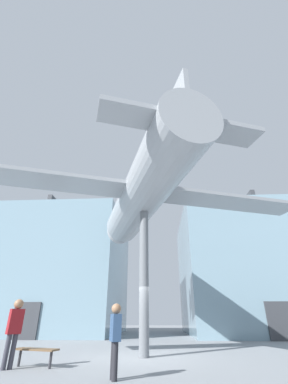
{
  "coord_description": "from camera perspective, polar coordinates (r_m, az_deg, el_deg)",
  "views": [
    {
      "loc": [
        0.62,
        -11.34,
        1.39
      ],
      "look_at": [
        0.0,
        0.0,
        6.92
      ],
      "focal_mm": 24.0,
      "sensor_mm": 36.0,
      "label": 1
    }
  ],
  "objects": [
    {
      "name": "suspended_airplane",
      "position": [
        12.86,
        -0.29,
        -0.43
      ],
      "size": [
        17.0,
        12.74,
        3.25
      ],
      "rotation": [
        0.0,
        0.0,
        0.32
      ],
      "color": "#93999E",
      "rests_on": "support_pylon_central"
    },
    {
      "name": "visitor_second",
      "position": [
        9.78,
        -26.84,
        -25.11
      ],
      "size": [
        0.44,
        0.44,
        1.89
      ],
      "rotation": [
        0.0,
        0.0,
        3.93
      ],
      "color": "#383842",
      "rests_on": "ground_plane"
    },
    {
      "name": "support_pylon_central",
      "position": [
        11.46,
        0.0,
        -18.27
      ],
      "size": [
        0.4,
        0.4,
        5.84
      ],
      "color": "slate",
      "rests_on": "ground_plane"
    },
    {
      "name": "plaza_bench",
      "position": [
        9.9,
        -22.87,
        -29.77
      ],
      "size": [
        1.49,
        0.77,
        0.5
      ],
      "rotation": [
        0.0,
        0.0,
        -0.27
      ],
      "color": "brown",
      "rests_on": "ground_plane"
    },
    {
      "name": "glass_pavilion_left",
      "position": [
        26.8,
        -17.48,
        -16.88
      ],
      "size": [
        10.95,
        12.01,
        10.77
      ],
      "color": "#7593A3",
      "rests_on": "ground_plane"
    },
    {
      "name": "glass_pavilion_right",
      "position": [
        26.41,
        21.27,
        -16.23
      ],
      "size": [
        10.95,
        12.01,
        10.77
      ],
      "color": "#7593A3",
      "rests_on": "ground_plane"
    },
    {
      "name": "visitor_person",
      "position": [
        7.58,
        -6.4,
        -28.87
      ],
      "size": [
        0.35,
        0.45,
        1.71
      ],
      "rotation": [
        0.0,
        0.0,
        1.96
      ],
      "color": "#232328",
      "rests_on": "ground_plane"
    },
    {
      "name": "ground_plane",
      "position": [
        11.45,
        0.0,
        -32.91
      ],
      "size": [
        80.0,
        80.0,
        0.0
      ],
      "primitive_type": "plane",
      "color": "gray"
    }
  ]
}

